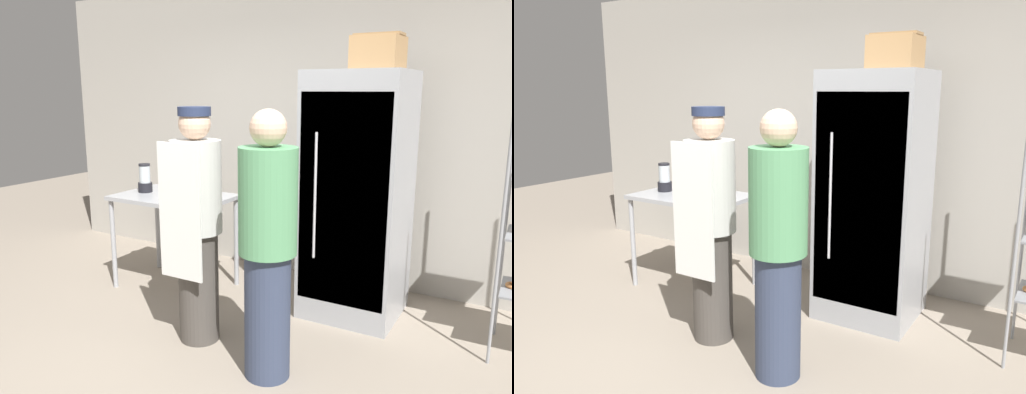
{
  "view_description": "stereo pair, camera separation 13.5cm",
  "coord_description": "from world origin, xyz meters",
  "views": [
    {
      "loc": [
        1.83,
        -2.29,
        1.82
      ],
      "look_at": [
        0.1,
        0.74,
        1.07
      ],
      "focal_mm": 35.0,
      "sensor_mm": 36.0,
      "label": 1
    },
    {
      "loc": [
        1.95,
        -2.22,
        1.82
      ],
      "look_at": [
        0.1,
        0.74,
        1.07
      ],
      "focal_mm": 35.0,
      "sensor_mm": 36.0,
      "label": 2
    }
  ],
  "objects": [
    {
      "name": "ground_plane",
      "position": [
        0.0,
        0.0,
        0.0
      ],
      "size": [
        14.0,
        14.0,
        0.0
      ],
      "primitive_type": "plane",
      "color": "gray"
    },
    {
      "name": "back_wall",
      "position": [
        0.0,
        2.2,
        1.43
      ],
      "size": [
        6.4,
        0.12,
        2.85
      ],
      "primitive_type": "cube",
      "color": "#ADA89E",
      "rests_on": "ground_plane"
    },
    {
      "name": "refrigerator",
      "position": [
        0.6,
        1.49,
        0.98
      ],
      "size": [
        0.75,
        0.74,
        1.96
      ],
      "color": "#9EA0A5",
      "rests_on": "ground_plane"
    },
    {
      "name": "prep_counter",
      "position": [
        -1.03,
        1.2,
        0.77
      ],
      "size": [
        1.03,
        0.7,
        0.88
      ],
      "color": "#9EA0A5",
      "rests_on": "ground_plane"
    },
    {
      "name": "donut_box",
      "position": [
        -0.75,
        1.15,
        0.93
      ],
      "size": [
        0.3,
        0.23,
        0.27
      ],
      "color": "white",
      "rests_on": "prep_counter"
    },
    {
      "name": "blender_pitcher",
      "position": [
        -1.35,
        1.18,
        0.99
      ],
      "size": [
        0.13,
        0.13,
        0.27
      ],
      "color": "black",
      "rests_on": "prep_counter"
    },
    {
      "name": "cardboard_storage_box",
      "position": [
        0.71,
        1.51,
        2.09
      ],
      "size": [
        0.35,
        0.36,
        0.26
      ],
      "color": "#A87F51",
      "rests_on": "refrigerator"
    },
    {
      "name": "person_baker",
      "position": [
        -0.23,
        0.47,
        0.89
      ],
      "size": [
        0.36,
        0.38,
        1.71
      ],
      "color": "#47423D",
      "rests_on": "ground_plane"
    },
    {
      "name": "person_customer",
      "position": [
        0.44,
        0.3,
        0.87
      ],
      "size": [
        0.36,
        0.36,
        1.71
      ],
      "color": "#333D56",
      "rests_on": "ground_plane"
    }
  ]
}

